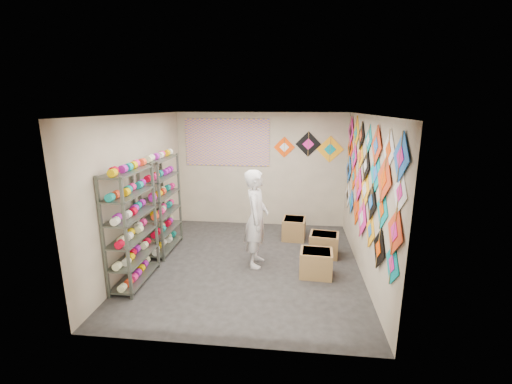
# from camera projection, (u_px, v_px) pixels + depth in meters

# --- Properties ---
(ground) EXTENTS (4.50, 4.50, 0.00)m
(ground) POSITION_uv_depth(u_px,v_px,m) (249.00, 264.00, 6.33)
(ground) COLOR black
(room_walls) EXTENTS (4.50, 4.50, 4.50)m
(room_walls) POSITION_uv_depth(u_px,v_px,m) (248.00, 177.00, 5.93)
(room_walls) COLOR tan
(room_walls) RESTS_ON ground
(shelf_rack_front) EXTENTS (0.40, 1.10, 1.90)m
(shelf_rack_front) POSITION_uv_depth(u_px,v_px,m) (131.00, 228.00, 5.47)
(shelf_rack_front) COLOR #4C5147
(shelf_rack_front) RESTS_ON ground
(shelf_rack_back) EXTENTS (0.40, 1.10, 1.90)m
(shelf_rack_back) POSITION_uv_depth(u_px,v_px,m) (162.00, 205.00, 6.72)
(shelf_rack_back) COLOR #4C5147
(shelf_rack_back) RESTS_ON ground
(string_spools) EXTENTS (0.12, 2.36, 0.12)m
(string_spools) POSITION_uv_depth(u_px,v_px,m) (148.00, 210.00, 6.07)
(string_spools) COLOR #FF217B
(string_spools) RESTS_ON ground
(kite_wall_display) EXTENTS (0.06, 4.33, 2.05)m
(kite_wall_display) POSITION_uv_depth(u_px,v_px,m) (365.00, 179.00, 5.76)
(kite_wall_display) COLOR #028B92
(kite_wall_display) RESTS_ON room_walls
(back_wall_kites) EXTENTS (1.61, 0.02, 0.72)m
(back_wall_kites) POSITION_uv_depth(u_px,v_px,m) (311.00, 147.00, 7.89)
(back_wall_kites) COLOR #FF4300
(back_wall_kites) RESTS_ON room_walls
(poster) EXTENTS (2.00, 0.01, 1.10)m
(poster) POSITION_uv_depth(u_px,v_px,m) (227.00, 142.00, 8.07)
(poster) COLOR #664EAA
(poster) RESTS_ON room_walls
(shopkeeper) EXTENTS (0.67, 0.46, 1.77)m
(shopkeeper) POSITION_uv_depth(u_px,v_px,m) (256.00, 218.00, 6.11)
(shopkeeper) COLOR beige
(shopkeeper) RESTS_ON ground
(carton_a) EXTENTS (0.57, 0.49, 0.45)m
(carton_a) POSITION_uv_depth(u_px,v_px,m) (316.00, 263.00, 5.85)
(carton_a) COLOR brown
(carton_a) RESTS_ON ground
(carton_b) EXTENTS (0.60, 0.52, 0.44)m
(carton_b) POSITION_uv_depth(u_px,v_px,m) (324.00, 245.00, 6.64)
(carton_b) COLOR brown
(carton_b) RESTS_ON ground
(carton_c) EXTENTS (0.52, 0.57, 0.46)m
(carton_c) POSITION_uv_depth(u_px,v_px,m) (294.00, 229.00, 7.48)
(carton_c) COLOR brown
(carton_c) RESTS_ON ground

